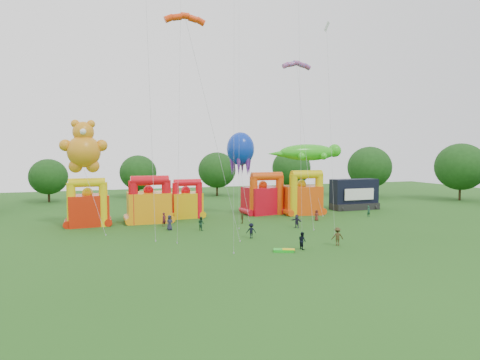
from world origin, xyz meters
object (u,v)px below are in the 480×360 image
object	(u,v)px
bouncy_castle_0	(88,207)
octopus_kite	(241,161)
gecko_kite	(310,161)
spectator_4	(242,218)
stage_trailer	(354,195)
bouncy_castle_2	(186,203)
spectator_0	(170,223)
teddy_bear_kite	(89,176)

from	to	relation	value
bouncy_castle_0	octopus_kite	size ratio (longest dim) A/B	0.50
gecko_kite	spectator_4	xyz separation A→B (m)	(-12.93, -5.03, -7.60)
stage_trailer	octopus_kite	bearing A→B (deg)	-177.10
stage_trailer	spectator_4	world-z (taller)	stage_trailer
bouncy_castle_2	stage_trailer	size ratio (longest dim) A/B	0.72
spectator_0	stage_trailer	bearing A→B (deg)	-3.98
stage_trailer	spectator_4	xyz separation A→B (m)	(-22.61, -7.23, -1.74)
stage_trailer	gecko_kite	bearing A→B (deg)	-167.14
spectator_4	bouncy_castle_2	bearing A→B (deg)	-111.24
bouncy_castle_2	teddy_bear_kite	size ratio (longest dim) A/B	0.42
bouncy_castle_0	stage_trailer	distance (m)	42.74
octopus_kite	bouncy_castle_0	bearing A→B (deg)	-176.44
bouncy_castle_0	spectator_4	world-z (taller)	bouncy_castle_0
bouncy_castle_0	gecko_kite	size ratio (longest dim) A/B	0.51
bouncy_castle_0	octopus_kite	xyz separation A→B (m)	(22.06, 1.37, 5.99)
gecko_kite	octopus_kite	bearing A→B (deg)	173.94
stage_trailer	gecko_kite	xyz separation A→B (m)	(-9.67, -2.21, 5.85)
stage_trailer	gecko_kite	size ratio (longest dim) A/B	0.64
spectator_0	bouncy_castle_2	bearing A→B (deg)	47.51
stage_trailer	spectator_0	size ratio (longest dim) A/B	4.26
bouncy_castle_0	gecko_kite	xyz separation A→B (m)	(33.00, 0.21, 5.91)
bouncy_castle_2	octopus_kite	distance (m)	10.43
stage_trailer	octopus_kite	world-z (taller)	octopus_kite
gecko_kite	bouncy_castle_2	bearing A→B (deg)	172.73
bouncy_castle_0	bouncy_castle_2	size ratio (longest dim) A/B	1.10
bouncy_castle_0	spectator_4	xyz separation A→B (m)	(20.06, -4.82, -1.69)
gecko_kite	octopus_kite	size ratio (longest dim) A/B	0.99
spectator_4	teddy_bear_kite	bearing A→B (deg)	-66.87
spectator_0	spectator_4	xyz separation A→B (m)	(10.26, 1.81, -0.19)
gecko_kite	teddy_bear_kite	bearing A→B (deg)	-174.55
octopus_kite	spectator_0	size ratio (longest dim) A/B	6.77
octopus_kite	spectator_0	world-z (taller)	octopus_kite
teddy_bear_kite	octopus_kite	size ratio (longest dim) A/B	1.09
spectator_0	teddy_bear_kite	bearing A→B (deg)	139.14
bouncy_castle_2	spectator_4	xyz separation A→B (m)	(6.30, -7.48, -1.48)
bouncy_castle_2	teddy_bear_kite	distance (m)	15.22
bouncy_castle_0	spectator_4	size ratio (longest dim) A/B	4.24
bouncy_castle_0	teddy_bear_kite	distance (m)	5.22
octopus_kite	gecko_kite	bearing A→B (deg)	-6.06
bouncy_castle_2	octopus_kite	xyz separation A→B (m)	(8.29, -1.29, 6.20)
teddy_bear_kite	octopus_kite	xyz separation A→B (m)	(21.70, 4.28, 1.67)
octopus_kite	spectator_4	bearing A→B (deg)	-107.83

